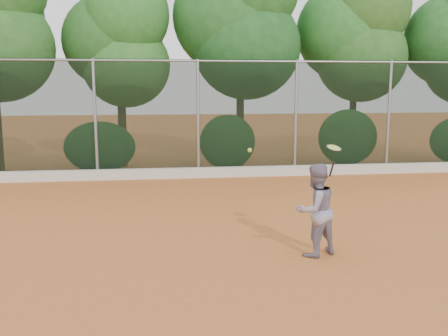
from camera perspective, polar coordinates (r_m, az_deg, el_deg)
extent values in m
plane|color=#B6622A|center=(8.45, 0.89, -9.51)|extent=(80.00, 80.00, 0.00)
cube|color=beige|center=(15.00, -2.87, -0.53)|extent=(24.00, 0.20, 0.30)
imported|color=gray|center=(8.20, 10.37, -4.75)|extent=(0.90, 0.82, 1.51)
cube|color=black|center=(14.99, -2.98, 5.63)|extent=(24.00, 0.01, 3.50)
cylinder|color=gray|center=(14.97, -3.04, 12.13)|extent=(24.00, 0.06, 0.06)
cylinder|color=gray|center=(15.05, -14.49, 5.36)|extent=(0.09, 0.09, 3.50)
cylinder|color=gray|center=(14.99, -2.98, 5.63)|extent=(0.09, 0.09, 3.50)
cylinder|color=gray|center=(15.51, 8.20, 5.67)|extent=(0.09, 0.09, 3.50)
cylinder|color=gray|center=(16.57, 18.29, 5.53)|extent=(0.09, 0.09, 3.50)
cylinder|color=#462C1B|center=(17.32, -11.53, 4.14)|extent=(0.28, 0.28, 2.40)
ellipsoid|color=#296020|center=(17.15, -11.12, 11.46)|extent=(2.90, 2.40, 2.80)
ellipsoid|color=#1F4E1B|center=(17.54, -12.82, 13.98)|extent=(3.20, 2.70, 3.10)
ellipsoid|color=#245F20|center=(17.08, -10.99, 16.86)|extent=(2.70, 2.30, 2.90)
cylinder|color=#452E1A|center=(17.18, 1.85, 5.28)|extent=(0.26, 0.26, 3.00)
ellipsoid|color=#286627|center=(17.11, 2.63, 13.64)|extent=(3.60, 3.00, 3.50)
ellipsoid|color=#2F752C|center=(17.43, 0.79, 16.88)|extent=(3.90, 3.20, 3.80)
cylinder|color=#462A1B|center=(18.48, 14.44, 4.82)|extent=(0.24, 0.24, 2.70)
ellipsoid|color=#23501B|center=(18.44, 15.45, 12.08)|extent=(3.20, 2.70, 3.10)
ellipsoid|color=#205C1F|center=(18.60, 13.74, 14.91)|extent=(3.50, 2.90, 3.40)
ellipsoid|color=#26511B|center=(18.55, 16.12, 17.32)|extent=(3.00, 2.50, 3.10)
ellipsoid|color=#2B6225|center=(15.93, -14.01, 2.33)|extent=(2.20, 1.16, 1.60)
ellipsoid|color=#306A28|center=(15.96, 0.41, 2.99)|extent=(1.80, 1.04, 1.76)
ellipsoid|color=#34722B|center=(16.96, 13.95, 3.43)|extent=(2.00, 1.10, 1.84)
cylinder|color=black|center=(8.16, 12.22, -0.12)|extent=(0.07, 0.12, 0.26)
torus|color=black|center=(8.05, 12.45, 2.27)|extent=(0.33, 0.33, 0.11)
cylinder|color=#B1D33E|center=(8.05, 12.45, 2.27)|extent=(0.28, 0.27, 0.08)
sphere|color=gold|center=(7.18, 2.96, 2.05)|extent=(0.06, 0.06, 0.06)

